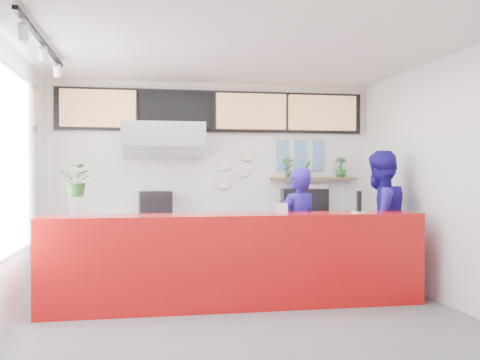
# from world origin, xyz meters

# --- Properties ---
(floor) EXTENTS (5.00, 5.00, 0.00)m
(floor) POSITION_xyz_m (0.00, 0.00, 0.00)
(floor) COLOR slate
(floor) RESTS_ON ground
(ceiling) EXTENTS (5.00, 5.00, 0.00)m
(ceiling) POSITION_xyz_m (0.00, 0.00, 3.00)
(ceiling) COLOR silver
(wall_back) EXTENTS (5.00, 0.00, 5.00)m
(wall_back) POSITION_xyz_m (0.00, 2.50, 1.50)
(wall_back) COLOR white
(wall_back) RESTS_ON ground
(wall_left) EXTENTS (0.00, 5.00, 5.00)m
(wall_left) POSITION_xyz_m (-2.50, 0.00, 1.50)
(wall_left) COLOR white
(wall_left) RESTS_ON ground
(wall_right) EXTENTS (0.00, 5.00, 5.00)m
(wall_right) POSITION_xyz_m (2.50, 0.00, 1.50)
(wall_right) COLOR white
(wall_right) RESTS_ON ground
(service_counter) EXTENTS (4.50, 0.60, 1.10)m
(service_counter) POSITION_xyz_m (0.00, 0.40, 0.55)
(service_counter) COLOR #B00D0C
(service_counter) RESTS_ON ground
(cream_band) EXTENTS (5.00, 0.02, 0.80)m
(cream_band) POSITION_xyz_m (0.00, 2.49, 2.60)
(cream_band) COLOR beige
(cream_band) RESTS_ON wall_back
(prep_bench) EXTENTS (1.80, 0.60, 0.90)m
(prep_bench) POSITION_xyz_m (-0.80, 2.20, 0.45)
(prep_bench) COLOR #B2B5BA
(prep_bench) RESTS_ON ground
(panini_oven) EXTENTS (0.49, 0.49, 0.42)m
(panini_oven) POSITION_xyz_m (-0.92, 2.20, 1.11)
(panini_oven) COLOR black
(panini_oven) RESTS_ON prep_bench
(extraction_hood) EXTENTS (1.20, 0.70, 0.35)m
(extraction_hood) POSITION_xyz_m (-0.80, 2.15, 2.15)
(extraction_hood) COLOR #B2B5BA
(extraction_hood) RESTS_ON ceiling
(hood_lip) EXTENTS (1.20, 0.69, 0.31)m
(hood_lip) POSITION_xyz_m (-0.80, 2.15, 1.95)
(hood_lip) COLOR #B2B5BA
(hood_lip) RESTS_ON ceiling
(right_bench) EXTENTS (1.80, 0.60, 0.90)m
(right_bench) POSITION_xyz_m (1.50, 2.20, 0.45)
(right_bench) COLOR #B2B5BA
(right_bench) RESTS_ON ground
(espresso_machine) EXTENTS (0.75, 0.59, 0.44)m
(espresso_machine) POSITION_xyz_m (1.38, 2.20, 1.12)
(espresso_machine) COLOR black
(espresso_machine) RESTS_ON right_bench
(espresso_tray) EXTENTS (0.74, 0.58, 0.06)m
(espresso_tray) POSITION_xyz_m (1.38, 2.20, 1.38)
(espresso_tray) COLOR #AAABB1
(espresso_tray) RESTS_ON espresso_machine
(herb_shelf) EXTENTS (1.40, 0.18, 0.04)m
(herb_shelf) POSITION_xyz_m (1.60, 2.40, 1.50)
(herb_shelf) COLOR brown
(herb_shelf) RESTS_ON wall_back
(menu_board_far_left) EXTENTS (1.10, 0.10, 0.55)m
(menu_board_far_left) POSITION_xyz_m (-1.75, 2.38, 2.55)
(menu_board_far_left) COLOR tan
(menu_board_far_left) RESTS_ON wall_back
(menu_board_mid_left) EXTENTS (1.10, 0.10, 0.55)m
(menu_board_mid_left) POSITION_xyz_m (-0.59, 2.38, 2.55)
(menu_board_mid_left) COLOR black
(menu_board_mid_left) RESTS_ON wall_back
(menu_board_mid_right) EXTENTS (1.10, 0.10, 0.55)m
(menu_board_mid_right) POSITION_xyz_m (0.57, 2.38, 2.55)
(menu_board_mid_right) COLOR tan
(menu_board_mid_right) RESTS_ON wall_back
(menu_board_far_right) EXTENTS (1.10, 0.10, 0.55)m
(menu_board_far_right) POSITION_xyz_m (1.73, 2.38, 2.55)
(menu_board_far_right) COLOR tan
(menu_board_far_right) RESTS_ON wall_back
(soffit) EXTENTS (4.80, 0.04, 0.65)m
(soffit) POSITION_xyz_m (0.00, 2.46, 2.55)
(soffit) COLOR black
(soffit) RESTS_ON wall_back
(window_pane) EXTENTS (0.04, 2.20, 1.90)m
(window_pane) POSITION_xyz_m (-2.47, 0.30, 1.70)
(window_pane) COLOR silver
(window_pane) RESTS_ON wall_left
(window_frame) EXTENTS (0.03, 2.30, 2.00)m
(window_frame) POSITION_xyz_m (-2.45, 0.30, 1.70)
(window_frame) COLOR #B2B5BA
(window_frame) RESTS_ON wall_left
(track_rail) EXTENTS (0.05, 2.40, 0.04)m
(track_rail) POSITION_xyz_m (-2.10, 0.00, 2.94)
(track_rail) COLOR black
(track_rail) RESTS_ON ceiling
(dec_plate_a) EXTENTS (0.24, 0.03, 0.24)m
(dec_plate_a) POSITION_xyz_m (0.15, 2.47, 1.75)
(dec_plate_a) COLOR silver
(dec_plate_a) RESTS_ON wall_back
(dec_plate_b) EXTENTS (0.24, 0.03, 0.24)m
(dec_plate_b) POSITION_xyz_m (0.45, 2.47, 1.65)
(dec_plate_b) COLOR silver
(dec_plate_b) RESTS_ON wall_back
(dec_plate_c) EXTENTS (0.24, 0.03, 0.24)m
(dec_plate_c) POSITION_xyz_m (0.15, 2.47, 1.45)
(dec_plate_c) COLOR silver
(dec_plate_c) RESTS_ON wall_back
(dec_plate_d) EXTENTS (0.24, 0.03, 0.24)m
(dec_plate_d) POSITION_xyz_m (0.50, 2.47, 1.90)
(dec_plate_d) COLOR silver
(dec_plate_d) RESTS_ON wall_back
(photo_frame_a) EXTENTS (0.20, 0.02, 0.25)m
(photo_frame_a) POSITION_xyz_m (1.10, 2.48, 2.00)
(photo_frame_a) COLOR #598CBF
(photo_frame_a) RESTS_ON wall_back
(photo_frame_b) EXTENTS (0.20, 0.02, 0.25)m
(photo_frame_b) POSITION_xyz_m (1.40, 2.48, 2.00)
(photo_frame_b) COLOR #598CBF
(photo_frame_b) RESTS_ON wall_back
(photo_frame_c) EXTENTS (0.20, 0.02, 0.25)m
(photo_frame_c) POSITION_xyz_m (1.70, 2.48, 2.00)
(photo_frame_c) COLOR #598CBF
(photo_frame_c) RESTS_ON wall_back
(photo_frame_d) EXTENTS (0.20, 0.02, 0.25)m
(photo_frame_d) POSITION_xyz_m (1.10, 2.48, 1.75)
(photo_frame_d) COLOR #598CBF
(photo_frame_d) RESTS_ON wall_back
(photo_frame_e) EXTENTS (0.20, 0.02, 0.25)m
(photo_frame_e) POSITION_xyz_m (1.40, 2.48, 1.75)
(photo_frame_e) COLOR #598CBF
(photo_frame_e) RESTS_ON wall_back
(photo_frame_f) EXTENTS (0.20, 0.02, 0.25)m
(photo_frame_f) POSITION_xyz_m (1.70, 2.48, 1.75)
(photo_frame_f) COLOR #598CBF
(photo_frame_f) RESTS_ON wall_back
(staff_center) EXTENTS (0.71, 0.61, 1.66)m
(staff_center) POSITION_xyz_m (0.90, 0.88, 0.83)
(staff_center) COLOR navy
(staff_center) RESTS_ON ground
(staff_right) EXTENTS (1.12, 1.01, 1.89)m
(staff_right) POSITION_xyz_m (2.04, 0.91, 0.94)
(staff_right) COLOR navy
(staff_right) RESTS_ON ground
(herb_a) EXTENTS (0.21, 0.18, 0.33)m
(herb_a) POSITION_xyz_m (1.16, 2.40, 1.69)
(herb_a) COLOR #226123
(herb_a) RESTS_ON herb_shelf
(herb_b) EXTENTS (0.18, 0.17, 0.26)m
(herb_b) POSITION_xyz_m (1.48, 2.40, 1.65)
(herb_b) COLOR #226123
(herb_b) RESTS_ON herb_shelf
(herb_d) EXTENTS (0.20, 0.18, 0.33)m
(herb_d) POSITION_xyz_m (2.05, 2.40, 1.68)
(herb_d) COLOR #226123
(herb_d) RESTS_ON herb_shelf
(glass_vase) EXTENTS (0.20, 0.20, 0.23)m
(glass_vase) POSITION_xyz_m (-1.80, 0.32, 1.22)
(glass_vase) COLOR silver
(glass_vase) RESTS_ON service_counter
(basil_vase) EXTENTS (0.42, 0.40, 0.37)m
(basil_vase) POSITION_xyz_m (-1.80, 0.32, 1.50)
(basil_vase) COLOR #226123
(basil_vase) RESTS_ON glass_vase
(napkin_holder) EXTENTS (0.16, 0.12, 0.12)m
(napkin_holder) POSITION_xyz_m (0.56, 0.39, 1.16)
(napkin_holder) COLOR silver
(napkin_holder) RESTS_ON service_counter
(white_plate) EXTENTS (0.20, 0.20, 0.01)m
(white_plate) POSITION_xyz_m (1.52, 0.35, 1.11)
(white_plate) COLOR silver
(white_plate) RESTS_ON service_counter
(pepper_mill) EXTENTS (0.08, 0.08, 0.25)m
(pepper_mill) POSITION_xyz_m (1.52, 0.35, 1.24)
(pepper_mill) COLOR black
(pepper_mill) RESTS_ON white_plate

